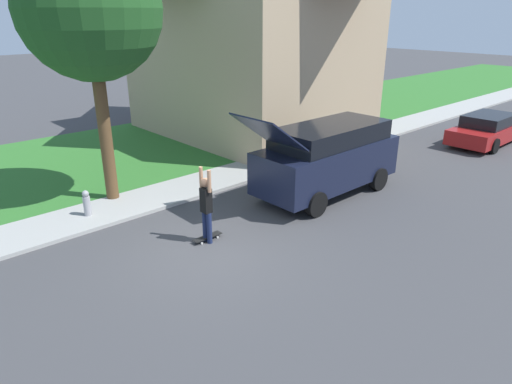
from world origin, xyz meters
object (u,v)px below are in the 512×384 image
skateboarder (206,205)px  skateboard (207,237)px  lawn_tree_near (90,9)px  suv_parked (328,157)px  fire_hydrant (87,203)px  car_down_street (488,129)px

skateboarder → skateboard: skateboarder is taller
lawn_tree_near → suv_parked: size_ratio=1.29×
lawn_tree_near → fire_hydrant: (0.76, -1.09, -4.91)m
skateboard → fire_hydrant: fire_hydrant is taller
fire_hydrant → car_down_street: bearing=75.5°
lawn_tree_near → suv_parked: 7.72m
skateboarder → suv_parked: bearing=91.2°
fire_hydrant → suv_parked: bearing=62.8°
car_down_street → skateboard: (-0.88, -14.27, -0.55)m
lawn_tree_near → skateboard: bearing=8.0°
lawn_tree_near → skateboard: (3.99, 0.56, -5.27)m
skateboarder → fire_hydrant: bearing=-154.1°
suv_parked → skateboard: bearing=-89.7°
lawn_tree_near → suv_parked: bearing=52.4°
skateboard → suv_parked: bearing=90.3°
car_down_street → fire_hydrant: 16.44m
suv_parked → car_down_street: suv_parked is taller
suv_parked → skateboard: suv_parked is taller
car_down_street → skateboarder: bearing=-93.2°
lawn_tree_near → skateboarder: 5.99m
lawn_tree_near → fire_hydrant: lawn_tree_near is taller
skateboarder → car_down_street: bearing=86.8°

